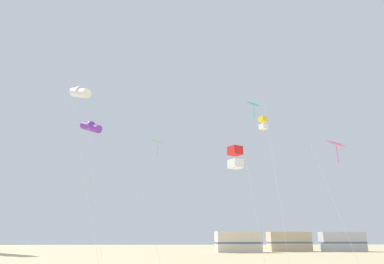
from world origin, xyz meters
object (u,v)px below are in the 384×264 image
kite_diamond_lime (157,146)px  kite_tube_white (80,92)px  kite_box_scarlet (235,157)px  rv_van_cream (238,242)px  kite_diamond_cyan (256,111)px  kite_box_gold (263,123)px  kite_diamond_rainbow (336,148)px  kite_tube_violet (91,127)px  rv_van_silver (342,242)px  rv_van_tan (289,242)px

kite_diamond_lime → kite_tube_white: (-5.64, -3.53, 3.09)m
kite_diamond_lime → kite_box_scarlet: size_ratio=1.51×
rv_van_cream → kite_diamond_cyan: bearing=-100.8°
rv_van_cream → kite_box_gold: bearing=-98.4°
kite_diamond_rainbow → kite_box_scarlet: bearing=-159.7°
kite_box_scarlet → kite_box_gold: bearing=66.9°
rv_van_cream → kite_tube_violet: bearing=-131.8°
kite_box_scarlet → kite_box_gold: size_ratio=0.52×
kite_diamond_cyan → kite_diamond_rainbow: (2.97, -6.99, -4.98)m
kite_diamond_lime → kite_diamond_rainbow: bearing=-34.4°
kite_box_scarlet → rv_van_cream: bearing=79.0°
kite_tube_violet → rv_van_silver: kite_tube_violet is taller
kite_tube_violet → kite_tube_white: size_ratio=0.91×
kite_box_scarlet → kite_tube_violet: bearing=132.2°
rv_van_cream → kite_diamond_lime: bearing=-119.8°
kite_box_scarlet → kite_diamond_cyan: kite_diamond_cyan is taller
kite_box_scarlet → rv_van_silver: kite_box_scarlet is taller
kite_tube_white → kite_tube_violet: bearing=91.5°
kite_diamond_cyan → kite_tube_white: 14.19m
kite_box_scarlet → kite_tube_white: (-10.15, 6.67, 6.35)m
rv_van_silver → kite_box_scarlet: bearing=-119.1°
kite_box_gold → rv_van_tan: size_ratio=1.89×
kite_box_scarlet → kite_box_gold: (4.91, 11.50, 5.88)m
kite_diamond_lime → kite_diamond_cyan: bearing=-4.9°
kite_diamond_lime → rv_van_tan: (19.34, 25.94, -7.77)m
kite_diamond_rainbow → kite_tube_violet: bearing=152.5°
kite_box_scarlet → rv_van_cream: kite_box_scarlet is taller
rv_van_tan → kite_tube_violet: bearing=-138.8°
rv_van_tan → rv_van_silver: size_ratio=1.00×
kite_diamond_lime → kite_diamond_rainbow: kite_diamond_lime is taller
kite_tube_violet → rv_van_cream: size_ratio=1.79×
kite_diamond_cyan → rv_van_cream: kite_diamond_cyan is taller
kite_box_scarlet → kite_tube_white: bearing=146.7°
kite_diamond_rainbow → rv_van_cream: bearing=90.5°
kite_tube_violet → kite_diamond_rainbow: kite_tube_violet is taller
kite_diamond_cyan → kite_box_gold: kite_diamond_cyan is taller
kite_diamond_rainbow → kite_diamond_lime: bearing=145.6°
kite_diamond_cyan → kite_diamond_rainbow: bearing=-67.0°
kite_tube_violet → rv_van_tan: size_ratio=1.80×
rv_van_cream → kite_tube_white: bearing=-126.4°
kite_tube_white → kite_box_scarlet: bearing=-33.3°
kite_tube_violet → rv_van_silver: 41.88m
kite_diamond_lime → kite_tube_white: size_ratio=0.75×
kite_tube_white → kite_diamond_rainbow: kite_tube_white is taller
kite_tube_white → rv_van_silver: bearing=41.0°
kite_diamond_rainbow → rv_van_cream: size_ratio=1.16×
rv_van_cream → rv_van_tan: 8.87m
kite_tube_violet → kite_tube_white: (0.13, -4.69, 1.15)m
kite_tube_violet → rv_van_cream: bearing=52.6°
kite_box_scarlet → rv_van_silver: 42.17m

